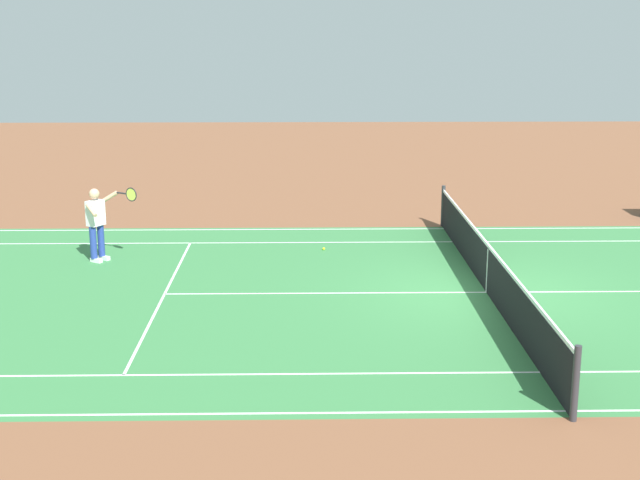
% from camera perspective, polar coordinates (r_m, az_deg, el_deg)
% --- Properties ---
extents(ground_plane, '(60.00, 60.00, 0.00)m').
position_cam_1_polar(ground_plane, '(17.96, 10.68, -3.33)').
color(ground_plane, brown).
extents(court_slab, '(24.20, 11.40, 0.00)m').
position_cam_1_polar(court_slab, '(17.96, 10.68, -3.33)').
color(court_slab, '#387A42').
rests_on(court_slab, ground_plane).
extents(court_line_markings, '(23.85, 11.05, 0.01)m').
position_cam_1_polar(court_line_markings, '(17.96, 10.68, -3.32)').
color(court_line_markings, white).
rests_on(court_line_markings, ground_plane).
extents(tennis_net, '(0.10, 11.70, 1.08)m').
position_cam_1_polar(tennis_net, '(17.82, 10.75, -1.82)').
color(tennis_net, '#2D2D33').
rests_on(tennis_net, ground_plane).
extents(tennis_player_near, '(1.18, 0.75, 1.70)m').
position_cam_1_polar(tennis_player_near, '(20.31, -14.14, 1.22)').
color(tennis_player_near, navy).
rests_on(tennis_player_near, ground_plane).
extents(tennis_ball, '(0.07, 0.07, 0.07)m').
position_cam_1_polar(tennis_ball, '(20.83, 0.24, -0.57)').
color(tennis_ball, '#CCE01E').
rests_on(tennis_ball, ground_plane).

